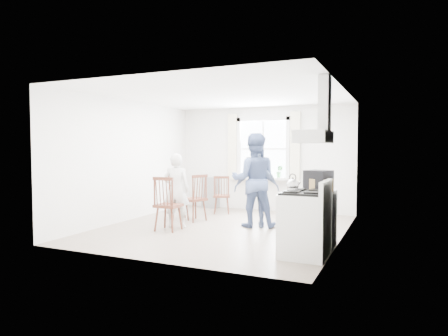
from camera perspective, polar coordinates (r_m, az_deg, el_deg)
room_shell at (r=7.77m, az=-0.13°, el=0.84°), size 4.62×5.12×2.64m
window_assembly at (r=10.05m, az=5.57°, el=2.24°), size 1.88×0.24×1.70m
range_hood at (r=5.85m, az=13.19°, el=5.94°), size 0.45×0.76×0.94m
shelf_unit at (r=10.53m, az=-1.92°, el=-3.50°), size 0.40×0.30×0.80m
gas_stove at (r=5.98m, az=11.50°, el=-7.75°), size 0.68×0.76×1.12m
kettle at (r=5.88m, az=9.78°, el=-2.45°), size 0.18×0.18×0.26m
low_cabinet at (r=6.65m, az=13.40°, el=-6.98°), size 0.50×0.55×0.90m
stereo_stack at (r=6.50m, az=13.33°, el=-1.75°), size 0.46×0.44×0.33m
cardboard_box at (r=6.42m, az=13.73°, el=-2.40°), size 0.36×0.30×0.20m
windsor_chair_a at (r=9.49m, az=-0.35°, el=-3.24°), size 0.50×0.50×0.92m
windsor_chair_b at (r=7.60m, az=-8.40°, el=-4.24°), size 0.45×0.44×1.05m
windsor_chair_c at (r=8.57m, az=-3.79°, el=-3.52°), size 0.55×0.55×1.02m
person_left at (r=7.96m, az=-6.84°, el=-3.19°), size 0.67×0.67×1.48m
person_mid at (r=7.98m, az=4.30°, el=-1.74°), size 1.16×1.16×1.87m
person_right at (r=7.94m, az=4.68°, el=-3.03°), size 1.13×1.13×1.52m
potted_plant at (r=9.85m, az=7.91°, el=-0.50°), size 0.16×0.16×0.29m
windsor_chair_d at (r=8.79m, az=-7.18°, el=-3.42°), size 0.59×0.59×1.01m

